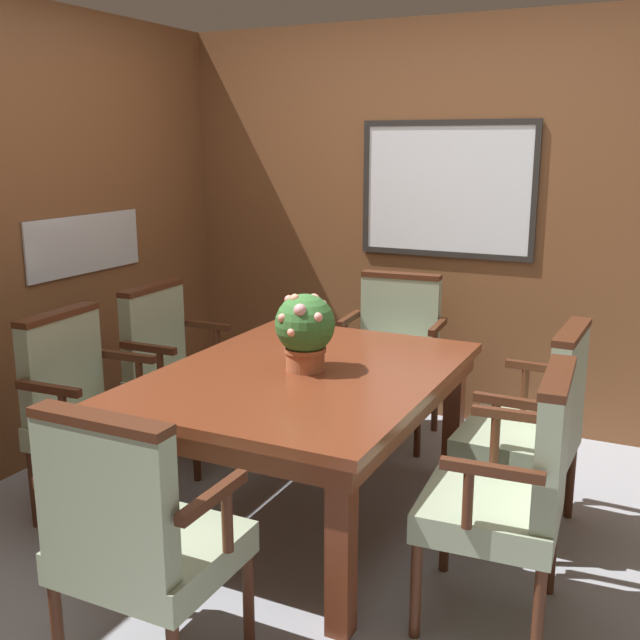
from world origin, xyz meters
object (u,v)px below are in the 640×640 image
chair_left_near (86,404)px  chair_head_far (394,348)px  chair_head_near (136,533)px  potted_plant (305,329)px  dining_table (305,390)px  chair_left_far (174,364)px  chair_right_far (536,421)px  chair_right_near (513,485)px

chair_left_near → chair_head_far: same height
chair_head_near → potted_plant: (-0.02, 1.21, 0.39)m
dining_table → chair_left_far: 1.05m
dining_table → potted_plant: (-0.00, 0.00, 0.28)m
chair_left_near → chair_right_far: same height
chair_left_near → chair_right_far: (1.93, 0.70, 0.00)m
chair_head_far → potted_plant: potted_plant is taller
chair_right_near → potted_plant: potted_plant is taller
chair_right_far → chair_left_far: size_ratio=1.00×
chair_right_near → chair_left_far: size_ratio=1.00×
chair_right_near → dining_table: bearing=-112.9°
chair_left_near → chair_head_near: bearing=-133.4°
chair_right_far → dining_table: bearing=-69.5°
chair_right_near → chair_right_far: bearing=179.9°
chair_head_far → chair_head_near: size_ratio=1.00×
chair_left_far → potted_plant: size_ratio=2.75×
chair_left_far → potted_plant: potted_plant is taller
chair_right_near → chair_head_near: same height
chair_head_near → potted_plant: potted_plant is taller
chair_left_near → chair_head_near: (0.98, -0.84, 0.00)m
chair_left_near → chair_left_far: bearing=-1.1°
chair_right_far → chair_right_near: bearing=5.4°
chair_left_near → chair_right_far: bearing=-73.1°
chair_head_near → chair_head_far: bearing=-89.4°
chair_left_near → chair_right_far: size_ratio=1.00×
chair_left_near → chair_head_far: 1.82m
dining_table → chair_left_near: chair_left_near is taller
chair_right_near → potted_plant: bearing=-113.1°
potted_plant → dining_table: bearing=-41.1°
chair_right_far → chair_head_far: bearing=-129.3°
chair_right_far → chair_head_near: (-0.95, -1.54, 0.00)m
chair_left_far → chair_head_near: bearing=-148.4°
chair_head_far → chair_left_far: bearing=-143.5°
dining_table → potted_plant: bearing=138.9°
chair_left_far → dining_table: bearing=-110.4°
chair_right_far → chair_head_near: same height
chair_left_far → chair_left_near: bearing=-179.5°
dining_table → chair_left_far: chair_left_far is taller
dining_table → chair_head_far: bearing=90.6°
chair_head_far → chair_head_near: (0.03, -2.38, 0.00)m
chair_right_near → chair_left_near: bearing=-93.2°
dining_table → chair_right_far: size_ratio=1.66×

